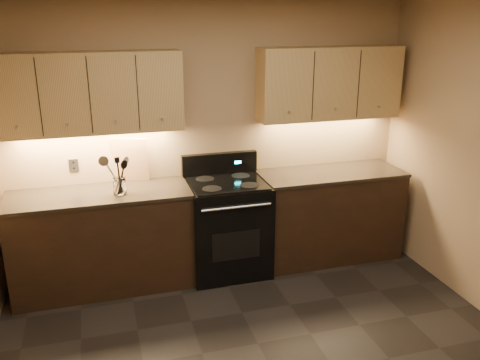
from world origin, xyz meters
name	(u,v)px	position (x,y,z in m)	size (l,w,h in m)	color
wall_back	(210,137)	(0.00, 2.00, 1.30)	(4.00, 0.04, 2.60)	#9F7C5E
counter_left	(103,240)	(-1.10, 1.70, 0.47)	(1.62, 0.62, 0.93)	black
counter_right	(329,214)	(1.18, 1.70, 0.47)	(1.46, 0.62, 0.93)	black
stove	(227,225)	(0.08, 1.68, 0.48)	(0.76, 0.68, 1.14)	black
upper_cab_left	(89,93)	(-1.10, 1.85, 1.80)	(1.60, 0.30, 0.70)	tan
upper_cab_right	(329,83)	(1.18, 1.85, 1.80)	(1.44, 0.30, 0.70)	tan
outlet_plate	(74,165)	(-1.30, 1.99, 1.12)	(0.09, 0.01, 0.12)	#B2B5BA
utensil_crock	(120,187)	(-0.91, 1.63, 1.00)	(0.15, 0.15, 0.14)	white
cutting_board	(130,160)	(-0.79, 1.97, 1.14)	(0.33, 0.02, 0.42)	tan
wooden_spoon	(114,175)	(-0.95, 1.61, 1.11)	(0.06, 0.06, 0.33)	tan
black_spoon	(118,175)	(-0.92, 1.65, 1.10)	(0.06, 0.06, 0.30)	black
black_turner	(120,175)	(-0.91, 1.61, 1.11)	(0.08, 0.08, 0.33)	black
steel_spatula	(121,172)	(-0.89, 1.64, 1.12)	(0.08, 0.08, 0.36)	silver
steel_skimmer	(123,173)	(-0.88, 1.63, 1.12)	(0.09, 0.09, 0.35)	silver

